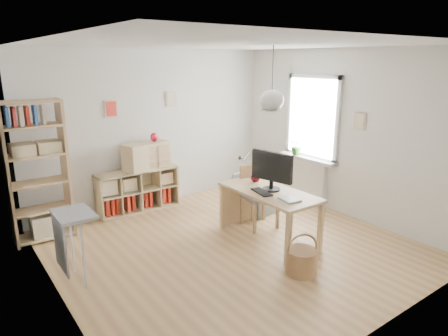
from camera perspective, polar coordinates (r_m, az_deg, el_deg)
ground at (r=5.68m, az=0.99°, el=-11.09°), size 4.50×4.50×0.00m
room_shell at (r=5.35m, az=6.84°, el=9.59°), size 4.50×4.50×4.50m
window_unit at (r=7.12m, az=12.59°, el=7.07°), size 0.07×1.16×1.46m
radiator at (r=7.34m, az=11.89°, el=-1.86°), size 0.10×0.80×0.80m
windowsill at (r=7.19m, az=11.81°, el=1.34°), size 0.22×1.20×0.06m
desk at (r=5.64m, az=6.41°, el=-4.12°), size 0.70×1.50×0.75m
cube_shelf at (r=7.03m, az=-12.45°, el=-3.55°), size 1.40×0.38×0.72m
tall_bookshelf at (r=6.12m, az=-25.26°, el=0.23°), size 0.80×0.38×2.00m
side_table at (r=4.89m, az=-21.28°, el=-8.11°), size 0.40×0.55×0.85m
chair at (r=6.18m, az=4.84°, el=-3.43°), size 0.54×0.54×0.96m
wicker_basket at (r=5.04m, az=11.05°, el=-12.85°), size 0.38×0.38×0.52m
storage_chest at (r=6.85m, az=4.71°, el=-4.38°), size 0.77×0.84×0.69m
monitor at (r=5.56m, az=6.84°, el=-0.10°), size 0.25×0.62×0.55m
keyboard at (r=5.51m, az=5.40°, el=-3.44°), size 0.22×0.40×0.02m
task_lamp at (r=6.05m, az=3.18°, el=0.83°), size 0.37×0.14×0.39m
yarn_ball at (r=5.95m, az=4.50°, el=-1.41°), size 0.13×0.13×0.13m
paper_tray at (r=5.27m, az=9.32°, el=-4.44°), size 0.24×0.28×0.03m
drawer_chest at (r=6.89m, az=-11.07°, el=1.75°), size 0.84×0.51×0.45m
red_vase at (r=6.90m, az=-9.95°, el=4.36°), size 0.13×0.13×0.15m
potted_plant at (r=7.30m, az=10.30°, el=3.18°), size 0.36×0.33×0.32m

